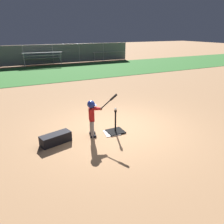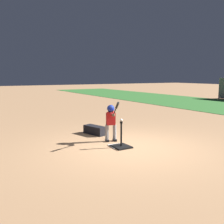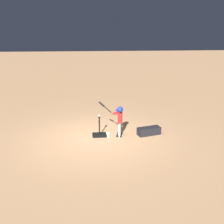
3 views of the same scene
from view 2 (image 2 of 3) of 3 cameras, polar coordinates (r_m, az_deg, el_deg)
ground_plane at (r=7.21m, az=4.15°, el=-7.71°), size 90.00×90.00×0.00m
home_plate at (r=7.31m, az=1.31°, el=-7.39°), size 0.49×0.49×0.02m
batting_tee at (r=7.19m, az=2.01°, el=-7.06°), size 0.51×0.46×0.72m
batter_child at (r=7.69m, az=-0.20°, el=-1.40°), size 0.86×0.40×1.25m
baseball at (r=7.05m, az=2.04°, el=-1.78°), size 0.07×0.07×0.07m
equipment_bag at (r=8.75m, az=-3.72°, el=-3.95°), size 0.89×0.52×0.28m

